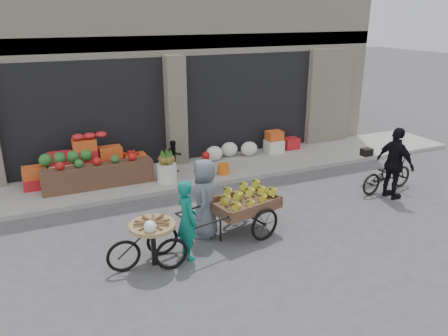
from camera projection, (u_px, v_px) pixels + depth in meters
name	position (u px, v px, depth m)	size (l,w,h in m)	color
ground	(255.00, 240.00, 8.95)	(80.00, 80.00, 0.00)	#424244
sidewalk	(188.00, 173.00, 12.46)	(18.00, 2.20, 0.12)	gray
building	(146.00, 45.00, 14.72)	(14.00, 6.45, 7.00)	beige
fruit_display	(95.00, 162.00, 11.54)	(3.10, 1.12, 1.24)	red
pineapple_bin	(167.00, 173.00, 11.64)	(0.52, 0.52, 0.50)	silver
fire_hydrant	(206.00, 163.00, 11.97)	(0.22, 0.22, 0.71)	#A5140F
orange_bucket	(223.00, 169.00, 12.20)	(0.32, 0.32, 0.30)	orange
right_bay_goods	(259.00, 145.00, 13.86)	(3.35, 0.60, 0.70)	silver
seated_person	(174.00, 157.00, 12.23)	(0.45, 0.35, 0.93)	black
banana_cart	(242.00, 203.00, 8.97)	(2.47, 1.40, 0.97)	brown
vendor_woman	(187.00, 220.00, 8.09)	(0.57, 0.37, 1.55)	#0D685C
tricycle_cart	(152.00, 237.00, 7.89)	(1.42, 0.85, 0.95)	#9E7F51
vendor_grey	(205.00, 198.00, 8.87)	(0.82, 0.53, 1.67)	slate
bicycle	(387.00, 174.00, 11.27)	(0.60, 1.72, 0.90)	black
cyclist	(395.00, 164.00, 10.70)	(1.06, 0.44, 1.81)	black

